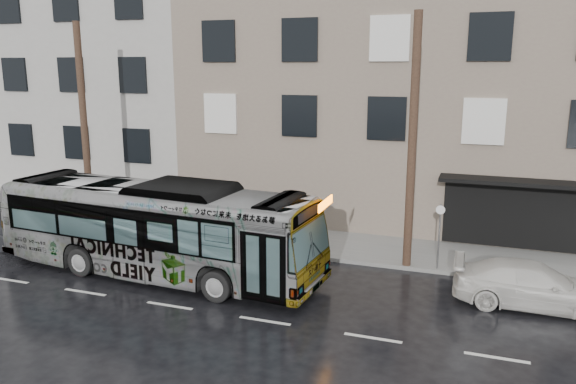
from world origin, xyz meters
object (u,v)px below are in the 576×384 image
utility_pole_rear (84,129)px  white_sedan (533,285)px  bus (156,228)px  sign_post (439,237)px  utility_pole_front (412,144)px

utility_pole_rear → white_sedan: utility_pole_rear is taller
bus → utility_pole_rear: bearing=62.4°
utility_pole_rear → sign_post: (15.10, 0.00, -3.30)m
utility_pole_front → bus: 9.53m
bus → white_sedan: bearing=-78.9°
sign_post → bus: bearing=-159.6°
utility_pole_front → bus: utility_pole_front is taller
utility_pole_front → white_sedan: size_ratio=1.89×
utility_pole_rear → white_sedan: (18.12, -2.04, -3.96)m
sign_post → utility_pole_rear: bearing=180.0°
sign_post → bus: size_ratio=0.20×
utility_pole_rear → sign_post: 15.46m
utility_pole_front → utility_pole_rear: same height
utility_pole_front → bus: size_ratio=0.74×
bus → utility_pole_front: bearing=-62.8°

